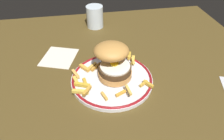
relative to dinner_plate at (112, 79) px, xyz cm
name	(u,v)px	position (x,y,z in cm)	size (l,w,h in cm)	color
ground_plane	(105,86)	(-2.33, 0.21, -2.84)	(116.79, 103.33, 4.00)	#4F3D1B
dinner_plate	(112,79)	(0.00, 0.00, 0.00)	(25.47, 25.47, 1.60)	silver
burger	(113,60)	(0.63, 1.89, 6.13)	(12.76, 13.87, 10.88)	#C88847
fries_pile	(103,75)	(-2.58, 0.99, 1.47)	(23.80, 19.57, 2.91)	gold
water_glass	(95,18)	(-1.20, 37.58, 3.24)	(7.32, 7.32, 9.40)	silver
napkin	(59,57)	(-16.79, 15.82, -0.64)	(11.28, 12.26, 0.40)	silver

